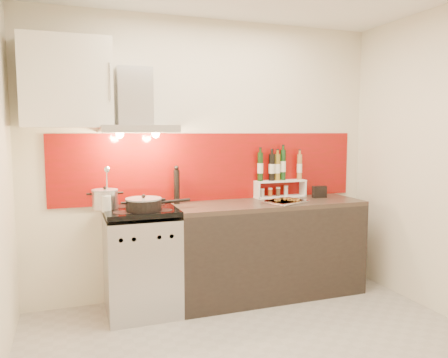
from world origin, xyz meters
name	(u,v)px	position (x,y,z in m)	size (l,w,h in m)	color
back_wall	(208,159)	(0.00, 1.40, 1.30)	(3.40, 0.02, 2.60)	silver
backsplash	(214,167)	(0.05, 1.39, 1.22)	(3.00, 0.02, 0.64)	maroon
range_stove	(142,262)	(-0.70, 1.10, 0.44)	(0.60, 0.60, 0.91)	#B7B7BA
counter	(268,249)	(0.50, 1.10, 0.45)	(1.80, 0.60, 0.90)	black
range_hood	(136,110)	(-0.70, 1.24, 1.74)	(0.62, 0.50, 0.61)	#B7B7BA
upper_cabinet	(67,83)	(-1.25, 1.22, 1.95)	(0.70, 0.35, 0.72)	white
stock_pot	(105,199)	(-0.98, 1.20, 0.99)	(0.22, 0.22, 0.19)	#B7B7BA
saute_pan	(144,204)	(-0.68, 0.99, 0.96)	(0.57, 0.30, 0.14)	black
utensil_jar	(106,198)	(-0.98, 1.09, 1.01)	(0.08, 0.12, 0.38)	silver
pepper_mill	(177,185)	(-0.34, 1.28, 1.07)	(0.05, 0.05, 0.35)	black
step_shelf	(278,177)	(0.71, 1.32, 1.11)	(0.53, 0.15, 0.48)	white
caddy_box	(319,192)	(1.08, 1.16, 0.96)	(0.14, 0.06, 0.12)	black
baking_tray	(285,201)	(0.62, 1.00, 0.92)	(0.46, 0.41, 0.03)	silver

